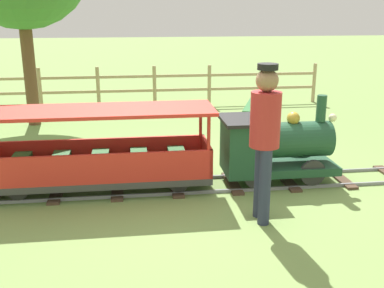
{
  "coord_description": "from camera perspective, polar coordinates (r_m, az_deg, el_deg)",
  "views": [
    {
      "loc": [
        5.23,
        -0.75,
        2.13
      ],
      "look_at": [
        0.0,
        -0.06,
        0.55
      ],
      "focal_mm": 42.76,
      "sensor_mm": 36.0,
      "label": 1
    }
  ],
  "objects": [
    {
      "name": "ground_plane",
      "position": [
        5.69,
        0.61,
        -5.29
      ],
      "size": [
        60.0,
        60.0,
        0.0
      ],
      "primitive_type": "plane",
      "color": "#75934C"
    },
    {
      "name": "track",
      "position": [
        5.66,
        -2.02,
        -5.26
      ],
      "size": [
        0.73,
        6.4,
        0.04
      ],
      "color": "gray",
      "rests_on": "ground_plane"
    },
    {
      "name": "locomotive",
      "position": [
        5.74,
        10.06,
        -0.25
      ],
      "size": [
        0.69,
        1.45,
        1.07
      ],
      "color": "#1E472D",
      "rests_on": "ground_plane"
    },
    {
      "name": "passenger_car",
      "position": [
        5.51,
        -11.41,
        -1.72
      ],
      "size": [
        0.79,
        2.7,
        0.97
      ],
      "color": "#3F3F3F",
      "rests_on": "ground_plane"
    },
    {
      "name": "conductor_person",
      "position": [
        4.56,
        9.06,
        1.56
      ],
      "size": [
        0.3,
        0.3,
        1.62
      ],
      "color": "#282D47",
      "rests_on": "ground_plane"
    },
    {
      "name": "park_bench",
      "position": [
        8.41,
        8.54,
        4.72
      ],
      "size": [
        1.36,
        0.84,
        0.82
      ],
      "color": "#2D6B33",
      "rests_on": "ground_plane"
    },
    {
      "name": "fence_section",
      "position": [
        10.25,
        -4.7,
        7.36
      ],
      "size": [
        0.08,
        7.48,
        0.9
      ],
      "color": "tan",
      "rests_on": "ground_plane"
    }
  ]
}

